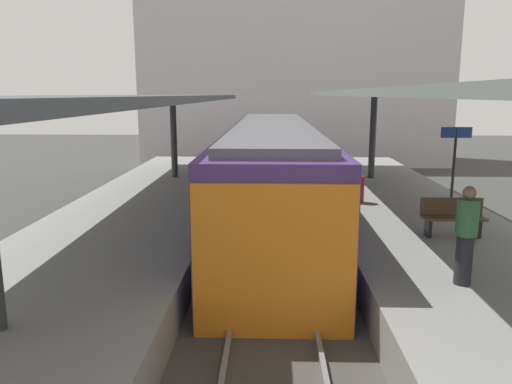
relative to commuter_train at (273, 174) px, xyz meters
The scene contains 14 objects.
ground_plane 4.36m from the commuter_train, 90.00° to the right, with size 80.00×80.00×0.00m, color #383835.
platform_left 5.65m from the commuter_train, 133.52° to the right, with size 4.40×28.00×1.00m, color gray.
platform_right 5.65m from the commuter_train, 46.48° to the right, with size 4.40×28.00×1.00m, color gray.
track_ballast 4.32m from the commuter_train, 90.00° to the right, with size 3.20×28.00×0.20m, color #423F3D.
rail_near_side 4.32m from the commuter_train, 100.20° to the right, with size 0.08×28.00×0.14m, color slate.
rail_far_side 4.32m from the commuter_train, 79.80° to the right, with size 0.08×28.00×0.14m, color slate.
commuter_train is the anchor object (origin of this frame).
canopy_left 5.15m from the commuter_train, 145.60° to the right, with size 4.18×21.00×3.14m.
canopy_right 5.21m from the commuter_train, 34.40° to the right, with size 4.18×21.00×3.28m.
platform_bench 5.81m from the commuter_train, 45.66° to the right, with size 1.40×0.41×0.86m.
platform_sign 5.55m from the commuter_train, ahead, with size 0.90×0.08×2.21m.
litter_bin 2.61m from the commuter_train, 15.77° to the right, with size 0.44×0.44×0.80m, color maroon.
passenger_near_bench 7.76m from the commuter_train, 65.62° to the right, with size 0.36×0.36×1.69m.
station_building_backdrop 16.49m from the commuter_train, 85.30° to the left, with size 18.00×6.00×11.00m, color #B7B2B7.
Camera 1 is at (-0.06, -11.01, 4.17)m, focal length 34.30 mm.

